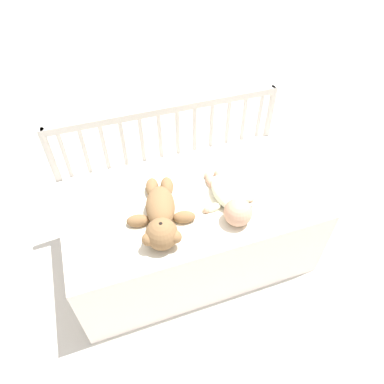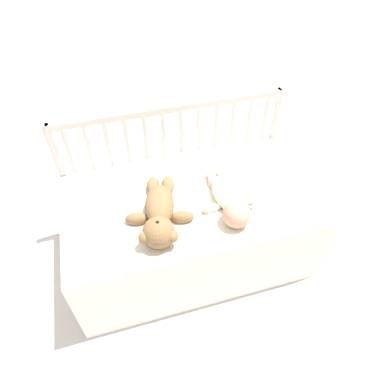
% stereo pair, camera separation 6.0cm
% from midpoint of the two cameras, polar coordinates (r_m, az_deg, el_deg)
% --- Properties ---
extents(ground_plane, '(12.00, 12.00, 0.00)m').
position_cam_midpoint_polar(ground_plane, '(2.01, -1.01, -10.14)').
color(ground_plane, silver).
extents(crib_mattress, '(1.23, 0.67, 0.46)m').
position_cam_midpoint_polar(crib_mattress, '(1.82, -1.10, -6.08)').
color(crib_mattress, white).
rests_on(crib_mattress, ground_plane).
extents(crib_rail, '(1.23, 0.04, 0.76)m').
position_cam_midpoint_polar(crib_rail, '(1.85, -4.77, 8.44)').
color(crib_rail, beige).
rests_on(crib_rail, ground_plane).
extents(blanket, '(0.82, 0.53, 0.01)m').
position_cam_midpoint_polar(blanket, '(1.61, -1.46, -2.39)').
color(blanket, silver).
rests_on(blanket, crib_mattress).
extents(teddy_bear, '(0.31, 0.45, 0.14)m').
position_cam_midpoint_polar(teddy_bear, '(1.51, -6.35, -3.84)').
color(teddy_bear, olive).
rests_on(teddy_bear, crib_mattress).
extents(baby, '(0.26, 0.39, 0.13)m').
position_cam_midpoint_polar(baby, '(1.58, 5.15, -1.26)').
color(baby, '#EAEACC').
rests_on(baby, crib_mattress).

